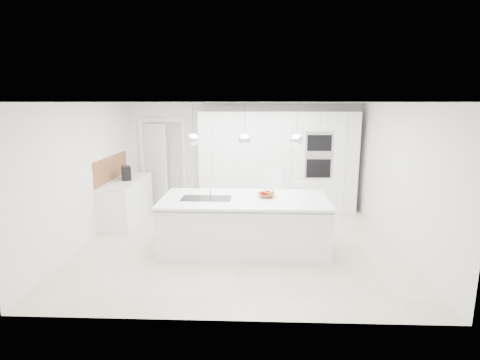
{
  "coord_description": "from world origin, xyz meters",
  "views": [
    {
      "loc": [
        0.25,
        -6.43,
        2.49
      ],
      "look_at": [
        0.0,
        0.3,
        1.1
      ],
      "focal_mm": 28.0,
      "sensor_mm": 36.0,
      "label": 1
    }
  ],
  "objects_px": {
    "bar_stool_left": "(272,201)",
    "bar_stool_right": "(300,209)",
    "island_base": "(244,225)",
    "espresso_machine": "(126,173)",
    "fruit_bowl": "(266,195)"
  },
  "relations": [
    {
      "from": "bar_stool_left",
      "to": "bar_stool_right",
      "type": "xyz_separation_m",
      "value": [
        0.52,
        -0.16,
        -0.1
      ]
    },
    {
      "from": "espresso_machine",
      "to": "bar_stool_right",
      "type": "xyz_separation_m",
      "value": [
        3.57,
        -0.68,
        -0.55
      ]
    },
    {
      "from": "espresso_machine",
      "to": "bar_stool_right",
      "type": "bearing_deg",
      "value": -35.2
    },
    {
      "from": "fruit_bowl",
      "to": "bar_stool_left",
      "type": "bearing_deg",
      "value": 80.05
    },
    {
      "from": "island_base",
      "to": "bar_stool_right",
      "type": "bearing_deg",
      "value": 37.86
    },
    {
      "from": "island_base",
      "to": "bar_stool_right",
      "type": "relative_size",
      "value": 2.8
    },
    {
      "from": "island_base",
      "to": "espresso_machine",
      "type": "bearing_deg",
      "value": 149.49
    },
    {
      "from": "island_base",
      "to": "bar_stool_left",
      "type": "distance_m",
      "value": 1.12
    },
    {
      "from": "espresso_machine",
      "to": "bar_stool_left",
      "type": "distance_m",
      "value": 3.13
    },
    {
      "from": "bar_stool_left",
      "to": "bar_stool_right",
      "type": "distance_m",
      "value": 0.56
    },
    {
      "from": "fruit_bowl",
      "to": "espresso_machine",
      "type": "distance_m",
      "value": 3.21
    },
    {
      "from": "island_base",
      "to": "espresso_machine",
      "type": "distance_m",
      "value": 3.0
    },
    {
      "from": "bar_stool_left",
      "to": "fruit_bowl",
      "type": "bearing_deg",
      "value": -93.18
    },
    {
      "from": "island_base",
      "to": "bar_stool_left",
      "type": "bearing_deg",
      "value": 61.83
    },
    {
      "from": "espresso_machine",
      "to": "bar_stool_left",
      "type": "height_order",
      "value": "bar_stool_left"
    }
  ]
}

